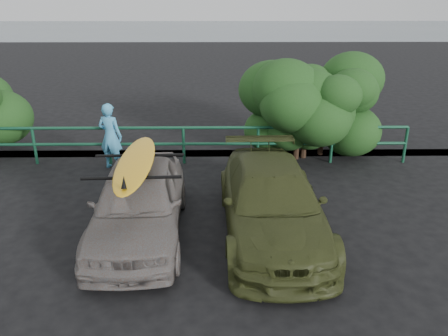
# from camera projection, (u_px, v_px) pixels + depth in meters

# --- Properties ---
(ground) EXTENTS (80.00, 80.00, 0.00)m
(ground) POSITION_uv_depth(u_px,v_px,m) (102.00, 269.00, 7.26)
(ground) COLOR black
(ocean) EXTENTS (200.00, 200.00, 0.00)m
(ocean) POSITION_uv_depth(u_px,v_px,m) (205.00, 29.00, 63.13)
(ocean) COLOR slate
(ocean) RESTS_ON ground
(guardrail) EXTENTS (14.00, 0.08, 1.04)m
(guardrail) POSITION_uv_depth(u_px,v_px,m) (146.00, 145.00, 11.72)
(guardrail) COLOR #154B32
(guardrail) RESTS_ON ground
(shrub_right) EXTENTS (3.20, 2.40, 2.56)m
(shrub_right) POSITION_uv_depth(u_px,v_px,m) (330.00, 112.00, 11.97)
(shrub_right) COLOR #20491A
(shrub_right) RESTS_ON ground
(sedan) EXTENTS (1.77, 4.09, 1.37)m
(sedan) POSITION_uv_depth(u_px,v_px,m) (139.00, 202.00, 8.09)
(sedan) COLOR slate
(sedan) RESTS_ON ground
(olive_vehicle) EXTENTS (1.95, 4.57, 1.31)m
(olive_vehicle) POSITION_uv_depth(u_px,v_px,m) (271.00, 202.00, 8.16)
(olive_vehicle) COLOR #373D1B
(olive_vehicle) RESTS_ON ground
(man) EXTENTS (0.73, 0.59, 1.74)m
(man) POSITION_uv_depth(u_px,v_px,m) (110.00, 136.00, 11.28)
(man) COLOR #459FCF
(man) RESTS_ON ground
(roof_rack) EXTENTS (1.72, 1.24, 0.06)m
(roof_rack) POSITION_uv_depth(u_px,v_px,m) (136.00, 166.00, 7.83)
(roof_rack) COLOR black
(roof_rack) RESTS_ON sedan
(surfboard) EXTENTS (0.74, 3.02, 0.09)m
(surfboard) POSITION_uv_depth(u_px,v_px,m) (136.00, 162.00, 7.80)
(surfboard) COLOR gold
(surfboard) RESTS_ON roof_rack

